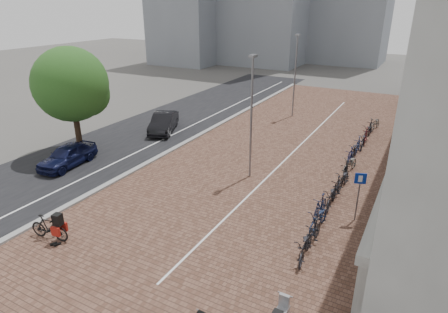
{
  "coord_description": "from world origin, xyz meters",
  "views": [
    {
      "loc": [
        9.45,
        -11.32,
        9.37
      ],
      "look_at": [
        0.0,
        6.0,
        1.3
      ],
      "focal_mm": 30.47,
      "sensor_mm": 36.0,
      "label": 1
    }
  ],
  "objects_px": {
    "hero_bike": "(49,227)",
    "parking_sign": "(359,189)",
    "car_navy": "(68,155)",
    "car_dark": "(164,122)"
  },
  "relations": [
    {
      "from": "car_dark",
      "to": "parking_sign",
      "type": "distance_m",
      "value": 16.84
    },
    {
      "from": "car_navy",
      "to": "hero_bike",
      "type": "height_order",
      "value": "car_navy"
    },
    {
      "from": "car_dark",
      "to": "parking_sign",
      "type": "height_order",
      "value": "parking_sign"
    },
    {
      "from": "car_dark",
      "to": "hero_bike",
      "type": "relative_size",
      "value": 2.29
    },
    {
      "from": "hero_bike",
      "to": "parking_sign",
      "type": "height_order",
      "value": "parking_sign"
    },
    {
      "from": "parking_sign",
      "to": "car_dark",
      "type": "bearing_deg",
      "value": 137.39
    },
    {
      "from": "hero_bike",
      "to": "car_navy",
      "type": "bearing_deg",
      "value": 34.85
    },
    {
      "from": "car_navy",
      "to": "car_dark",
      "type": "height_order",
      "value": "car_dark"
    },
    {
      "from": "car_dark",
      "to": "parking_sign",
      "type": "xyz_separation_m",
      "value": [
        15.6,
        -6.29,
        0.88
      ]
    },
    {
      "from": "hero_bike",
      "to": "parking_sign",
      "type": "xyz_separation_m",
      "value": [
        11.04,
        7.7,
        1.02
      ]
    }
  ]
}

